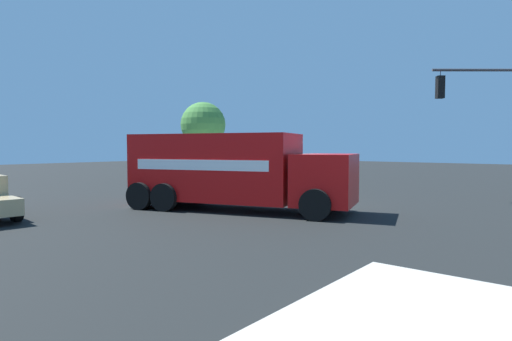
{
  "coord_description": "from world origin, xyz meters",
  "views": [
    {
      "loc": [
        13.95,
        9.7,
        2.28
      ],
      "look_at": [
        2.14,
        0.17,
        1.44
      ],
      "focal_mm": 29.65,
      "sensor_mm": 36.0,
      "label": 1
    }
  ],
  "objects_px": {
    "delivery_truck": "(233,170)",
    "pedestrian_near_corner": "(222,162)",
    "shade_tree_near": "(203,125)",
    "pedestrian_crossing": "(220,163)",
    "sedan_navy": "(310,170)",
    "traffic_light_primary": "(496,111)"
  },
  "relations": [
    {
      "from": "pedestrian_crossing",
      "to": "shade_tree_near",
      "type": "xyz_separation_m",
      "value": [
        -1.98,
        -4.01,
        3.28
      ]
    },
    {
      "from": "delivery_truck",
      "to": "pedestrian_crossing",
      "type": "distance_m",
      "value": 19.14
    },
    {
      "from": "delivery_truck",
      "to": "sedan_navy",
      "type": "xyz_separation_m",
      "value": [
        -14.24,
        -5.48,
        -0.82
      ]
    },
    {
      "from": "delivery_truck",
      "to": "shade_tree_near",
      "type": "distance_m",
      "value": 23.59
    },
    {
      "from": "traffic_light_primary",
      "to": "sedan_navy",
      "type": "relative_size",
      "value": 1.35
    },
    {
      "from": "traffic_light_primary",
      "to": "pedestrian_near_corner",
      "type": "height_order",
      "value": "traffic_light_primary"
    },
    {
      "from": "shade_tree_near",
      "to": "delivery_truck",
      "type": "bearing_deg",
      "value": 48.64
    },
    {
      "from": "delivery_truck",
      "to": "pedestrian_crossing",
      "type": "xyz_separation_m",
      "value": [
        -13.49,
        -13.57,
        -0.42
      ]
    },
    {
      "from": "shade_tree_near",
      "to": "pedestrian_near_corner",
      "type": "bearing_deg",
      "value": 58.81
    },
    {
      "from": "sedan_navy",
      "to": "pedestrian_near_corner",
      "type": "xyz_separation_m",
      "value": [
        2.05,
        -6.68,
        0.53
      ]
    },
    {
      "from": "delivery_truck",
      "to": "pedestrian_near_corner",
      "type": "bearing_deg",
      "value": -135.08
    },
    {
      "from": "pedestrian_near_corner",
      "to": "sedan_navy",
      "type": "bearing_deg",
      "value": 107.06
    },
    {
      "from": "delivery_truck",
      "to": "pedestrian_near_corner",
      "type": "distance_m",
      "value": 17.22
    },
    {
      "from": "sedan_navy",
      "to": "traffic_light_primary",
      "type": "bearing_deg",
      "value": 67.83
    },
    {
      "from": "shade_tree_near",
      "to": "sedan_navy",
      "type": "bearing_deg",
      "value": 84.19
    },
    {
      "from": "pedestrian_near_corner",
      "to": "pedestrian_crossing",
      "type": "bearing_deg",
      "value": -132.62
    },
    {
      "from": "sedan_navy",
      "to": "pedestrian_near_corner",
      "type": "bearing_deg",
      "value": -72.94
    },
    {
      "from": "delivery_truck",
      "to": "pedestrian_crossing",
      "type": "height_order",
      "value": "delivery_truck"
    },
    {
      "from": "pedestrian_crossing",
      "to": "delivery_truck",
      "type": "bearing_deg",
      "value": 45.17
    },
    {
      "from": "traffic_light_primary",
      "to": "shade_tree_near",
      "type": "xyz_separation_m",
      "value": [
        -6.25,
        -24.41,
        0.48
      ]
    },
    {
      "from": "traffic_light_primary",
      "to": "pedestrian_near_corner",
      "type": "relative_size",
      "value": 3.27
    },
    {
      "from": "sedan_navy",
      "to": "shade_tree_near",
      "type": "distance_m",
      "value": 12.7
    }
  ]
}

